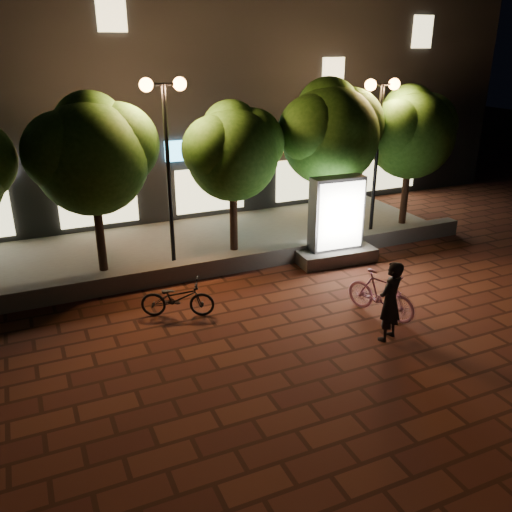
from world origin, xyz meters
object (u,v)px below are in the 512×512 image
ad_kiosk (335,228)px  scooter_parked (177,298)px  tree_right (331,129)px  tree_left (92,151)px  tree_far_right (412,129)px  street_lamp_right (380,117)px  scooter_pink (381,294)px  rider (390,301)px  tree_mid (233,148)px  street_lamp_left (166,125)px

ad_kiosk → scooter_parked: 5.50m
tree_right → tree_left: bearing=-180.0°
tree_left → tree_far_right: size_ratio=1.03×
street_lamp_right → tree_left: bearing=178.3°
tree_right → scooter_parked: (-6.16, -3.46, -3.11)m
street_lamp_right → ad_kiosk: 4.19m
scooter_pink → rider: rider is taller
tree_mid → scooter_pink: tree_mid is taller
tree_left → rider: size_ratio=2.67×
tree_right → ad_kiosk: bearing=-114.4°
tree_left → tree_far_right: 10.50m
tree_right → ad_kiosk: size_ratio=1.98×
tree_mid → ad_kiosk: bearing=-39.3°
street_lamp_left → ad_kiosk: street_lamp_left is taller
street_lamp_right → street_lamp_left: bearing=180.0°
tree_left → ad_kiosk: 7.12m
tree_mid → rider: 6.86m
tree_left → scooter_pink: tree_left is taller
ad_kiosk → street_lamp_right: bearing=34.0°
tree_far_right → ad_kiosk: size_ratio=1.86×
tree_far_right → street_lamp_left: street_lamp_left is taller
scooter_parked → street_lamp_right: bearing=-44.2°
scooter_pink → tree_mid: bearing=85.3°
ad_kiosk → tree_left: bearing=162.9°
rider → street_lamp_right: bearing=-146.0°
tree_mid → street_lamp_right: 5.00m
tree_mid → street_lamp_left: 2.22m
tree_mid → ad_kiosk: (2.41, -1.97, -2.18)m
scooter_pink → tree_far_right: bearing=26.6°
tree_mid → scooter_pink: 6.22m
ad_kiosk → rider: 4.62m
tree_mid → ad_kiosk: size_ratio=1.76×
tree_right → ad_kiosk: (-0.89, -1.97, -2.53)m
scooter_pink → rider: (-0.52, -0.99, 0.37)m
ad_kiosk → rider: bearing=-107.3°
tree_right → scooter_parked: 7.72m
tree_far_right → tree_right: bearing=180.0°
ad_kiosk → scooter_parked: ad_kiosk is taller
ad_kiosk → rider: size_ratio=1.40×
tree_right → tree_far_right: 3.20m
scooter_pink → scooter_parked: 4.83m
ad_kiosk → scooter_parked: (-5.27, -1.49, -0.57)m
ad_kiosk → street_lamp_left: bearing=159.0°
street_lamp_left → scooter_parked: (-0.81, -3.20, -3.57)m
rider → scooter_parked: 4.89m
tree_mid → rider: tree_mid is taller
tree_left → ad_kiosk: size_ratio=1.91×
street_lamp_left → street_lamp_right: bearing=0.0°
street_lamp_left → scooter_parked: 4.86m
tree_mid → ad_kiosk: tree_mid is taller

